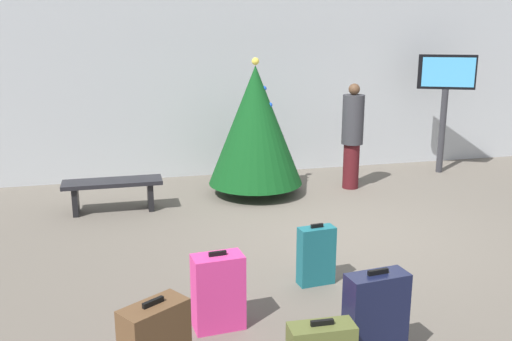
# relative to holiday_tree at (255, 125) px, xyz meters

# --- Properties ---
(ground_plane) EXTENTS (16.00, 16.00, 0.00)m
(ground_plane) POSITION_rel_holiday_tree_xyz_m (0.75, -2.03, -1.15)
(ground_plane) COLOR #665E54
(back_wall) EXTENTS (16.00, 0.20, 3.40)m
(back_wall) POSITION_rel_holiday_tree_xyz_m (0.75, 1.48, 0.55)
(back_wall) COLOR #B7BCC1
(back_wall) RESTS_ON ground_plane
(holiday_tree) EXTENTS (1.54, 1.54, 2.23)m
(holiday_tree) POSITION_rel_holiday_tree_xyz_m (0.00, 0.00, 0.00)
(holiday_tree) COLOR #4C3319
(holiday_tree) RESTS_ON ground_plane
(flight_info_kiosk) EXTENTS (0.96, 0.52, 2.20)m
(flight_info_kiosk) POSITION_rel_holiday_tree_xyz_m (3.74, 0.55, 0.43)
(flight_info_kiosk) COLOR #333338
(flight_info_kiosk) RESTS_ON ground_plane
(waiting_bench) EXTENTS (1.45, 0.44, 0.48)m
(waiting_bench) POSITION_rel_holiday_tree_xyz_m (-2.29, -0.39, -0.79)
(waiting_bench) COLOR black
(waiting_bench) RESTS_ON ground_plane
(traveller_0) EXTENTS (0.41, 0.41, 1.79)m
(traveller_0) POSITION_rel_holiday_tree_xyz_m (1.67, -0.05, -0.21)
(traveller_0) COLOR #4C1419
(traveller_0) RESTS_ON ground_plane
(suitcase_0) EXTENTS (0.48, 0.29, 0.75)m
(suitcase_0) POSITION_rel_holiday_tree_xyz_m (-1.35, -4.10, -0.79)
(suitcase_0) COLOR #E5388C
(suitcase_0) RESTS_ON ground_plane
(suitcase_2) EXTENTS (0.41, 0.21, 0.68)m
(suitcase_2) POSITION_rel_holiday_tree_xyz_m (-0.17, -3.44, -0.83)
(suitcase_2) COLOR #19606B
(suitcase_2) RESTS_ON ground_plane
(suitcase_3) EXTENTS (0.53, 0.27, 0.83)m
(suitcase_3) POSITION_rel_holiday_tree_xyz_m (-0.21, -4.96, -0.75)
(suitcase_3) COLOR #141938
(suitcase_3) RESTS_ON ground_plane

